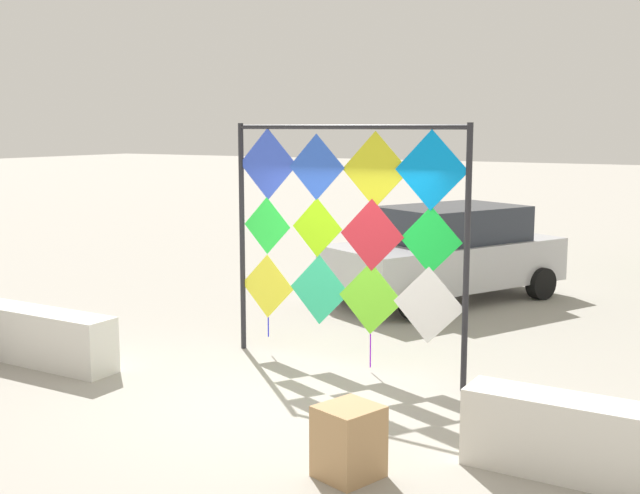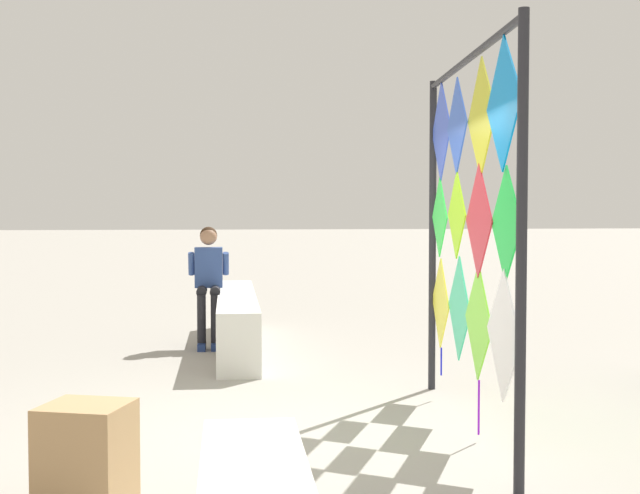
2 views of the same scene
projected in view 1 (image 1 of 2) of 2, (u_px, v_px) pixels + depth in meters
ground at (284, 400)px, 8.87m from camera, size 120.00×120.00×0.00m
kite_display_rack at (346, 226)px, 9.79m from camera, size 3.28×0.26×3.02m
parked_car at (447, 253)px, 13.90m from camera, size 3.42×4.55×1.62m
cardboard_box_large at (349, 442)px, 6.88m from camera, size 0.59×0.61×0.63m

